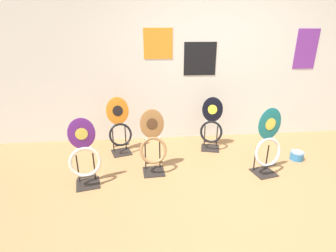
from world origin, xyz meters
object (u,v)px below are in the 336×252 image
(toilet_seat_display_purple_note, at_px, (84,156))
(paint_can, at_px, (297,155))
(toilet_seat_display_teal_sax, at_px, (268,145))
(toilet_seat_display_woodgrain, at_px, (153,143))
(toilet_seat_display_jazz_black, at_px, (211,126))
(toilet_seat_display_orange_sun, at_px, (119,127))

(toilet_seat_display_purple_note, height_order, paint_can, toilet_seat_display_purple_note)
(toilet_seat_display_teal_sax, height_order, toilet_seat_display_purple_note, toilet_seat_display_teal_sax)
(paint_can, bearing_deg, toilet_seat_display_woodgrain, -176.27)
(toilet_seat_display_woodgrain, bearing_deg, toilet_seat_display_purple_note, -164.11)
(paint_can, bearing_deg, toilet_seat_display_purple_note, -172.77)
(toilet_seat_display_jazz_black, height_order, toilet_seat_display_orange_sun, toilet_seat_display_orange_sun)
(toilet_seat_display_orange_sun, height_order, paint_can, toilet_seat_display_orange_sun)
(toilet_seat_display_purple_note, relative_size, toilet_seat_display_orange_sun, 1.01)
(toilet_seat_display_orange_sun, bearing_deg, toilet_seat_display_purple_note, -112.06)
(toilet_seat_display_woodgrain, relative_size, toilet_seat_display_orange_sun, 0.99)
(toilet_seat_display_woodgrain, bearing_deg, toilet_seat_display_teal_sax, -7.06)
(toilet_seat_display_jazz_black, distance_m, toilet_seat_display_purple_note, 1.96)
(toilet_seat_display_teal_sax, xyz_separation_m, toilet_seat_display_purple_note, (-2.29, -0.05, -0.02))
(toilet_seat_display_purple_note, bearing_deg, toilet_seat_display_teal_sax, 1.33)
(toilet_seat_display_woodgrain, xyz_separation_m, toilet_seat_display_purple_note, (-0.82, -0.23, -0.02))
(toilet_seat_display_teal_sax, xyz_separation_m, paint_can, (0.64, 0.32, -0.35))
(toilet_seat_display_purple_note, bearing_deg, toilet_seat_display_woodgrain, 15.89)
(toilet_seat_display_woodgrain, xyz_separation_m, toilet_seat_display_orange_sun, (-0.48, 0.62, 0.01))
(toilet_seat_display_purple_note, distance_m, toilet_seat_display_orange_sun, 0.92)
(paint_can, bearing_deg, toilet_seat_display_teal_sax, -153.49)
(toilet_seat_display_jazz_black, xyz_separation_m, toilet_seat_display_orange_sun, (-1.41, -0.01, 0.04))
(toilet_seat_display_jazz_black, bearing_deg, toilet_seat_display_teal_sax, -56.75)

